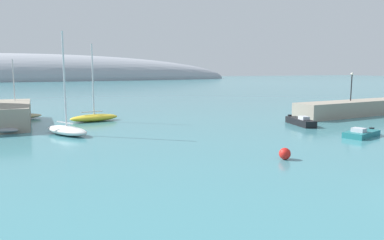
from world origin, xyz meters
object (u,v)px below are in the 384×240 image
sailboat_sand_outer_mooring (16,116)px  motorboat_black_foreground (300,122)px  sailboat_yellow_mid_mooring (94,117)px  harbor_lamp_post (352,83)px  motorboat_teal_outer (361,134)px  mooring_buoy_red (285,154)px  sailboat_white_near_shore (67,129)px

sailboat_sand_outer_mooring → motorboat_black_foreground: sailboat_sand_outer_mooring is taller
sailboat_sand_outer_mooring → motorboat_black_foreground: size_ratio=1.40×
sailboat_yellow_mid_mooring → harbor_lamp_post: bearing=-23.4°
motorboat_teal_outer → mooring_buoy_red: 13.75m
sailboat_white_near_shore → sailboat_yellow_mid_mooring: (4.13, 9.03, -0.01)m
sailboat_sand_outer_mooring → mooring_buoy_red: bearing=109.6°
sailboat_yellow_mid_mooring → sailboat_sand_outer_mooring: (-9.47, 5.78, -0.12)m
motorboat_teal_outer → motorboat_black_foreground: bearing=-105.1°
sailboat_sand_outer_mooring → harbor_lamp_post: (44.96, -14.48, 4.27)m
sailboat_sand_outer_mooring → motorboat_black_foreground: bearing=137.6°
motorboat_black_foreground → sailboat_sand_outer_mooring: bearing=-109.1°
sailboat_white_near_shore → sailboat_sand_outer_mooring: size_ratio=1.31×
sailboat_white_near_shore → sailboat_yellow_mid_mooring: sailboat_white_near_shore is taller
sailboat_sand_outer_mooring → sailboat_yellow_mid_mooring: bearing=137.0°
sailboat_white_near_shore → mooring_buoy_red: 22.62m
sailboat_yellow_mid_mooring → motorboat_teal_outer: bearing=-53.2°
harbor_lamp_post → motorboat_teal_outer: bearing=-133.0°
sailboat_sand_outer_mooring → motorboat_teal_outer: bearing=127.9°
motorboat_teal_outer → harbor_lamp_post: 18.70m
sailboat_yellow_mid_mooring → motorboat_black_foreground: 26.24m
motorboat_black_foreground → mooring_buoy_red: (-12.47, -13.25, 0.01)m
harbor_lamp_post → motorboat_black_foreground: bearing=-160.2°
sailboat_sand_outer_mooring → motorboat_teal_outer: sailboat_sand_outer_mooring is taller
sailboat_white_near_shore → motorboat_black_foreground: bearing=52.4°
mooring_buoy_red → harbor_lamp_post: size_ratio=0.22×
sailboat_white_near_shore → motorboat_black_foreground: size_ratio=1.83×
sailboat_yellow_mid_mooring → motorboat_teal_outer: 31.88m
sailboat_yellow_mid_mooring → mooring_buoy_red: 28.45m
mooring_buoy_red → harbor_lamp_post: 31.32m
motorboat_black_foreground → motorboat_teal_outer: size_ratio=1.18×
mooring_buoy_red → sailboat_white_near_shore: bearing=129.1°
sailboat_white_near_shore → sailboat_yellow_mid_mooring: size_ratio=1.06×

